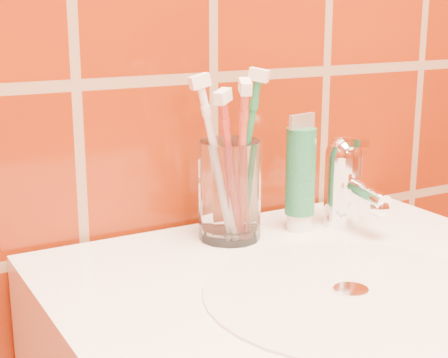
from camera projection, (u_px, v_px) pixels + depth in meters
glass_tumbler at (230, 190)px, 0.84m from camera, size 0.09×0.09×0.12m
toothpaste_tube at (300, 177)px, 0.87m from camera, size 0.04×0.04×0.15m
faucet at (345, 178)px, 0.89m from camera, size 0.05×0.11×0.12m
toothbrush_0 at (241, 164)px, 0.81m from camera, size 0.08×0.13×0.22m
toothbrush_1 at (217, 162)px, 0.81m from camera, size 0.08×0.07×0.21m
toothbrush_2 at (245, 156)px, 0.84m from camera, size 0.09×0.09×0.22m
toothbrush_3 at (230, 169)px, 0.81m from camera, size 0.10×0.09×0.20m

